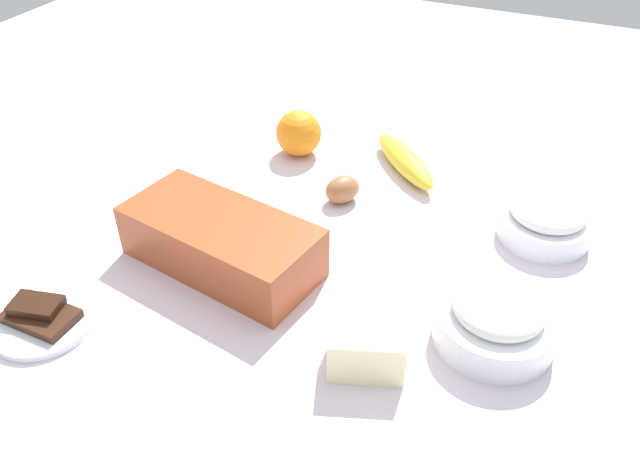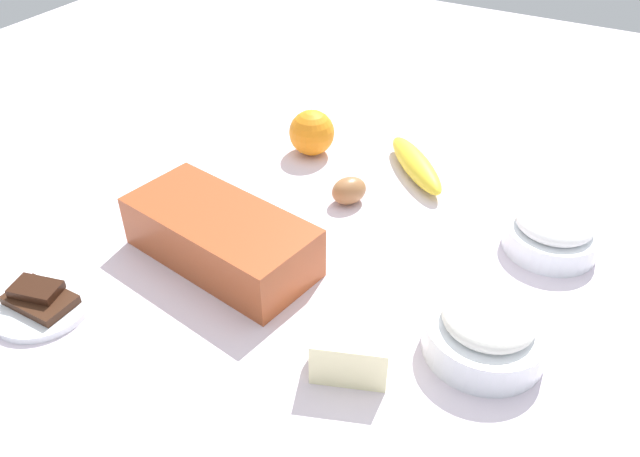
{
  "view_description": "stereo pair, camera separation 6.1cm",
  "coord_description": "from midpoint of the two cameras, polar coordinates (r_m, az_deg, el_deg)",
  "views": [
    {
      "loc": [
        -0.3,
        0.67,
        0.59
      ],
      "look_at": [
        0.0,
        0.0,
        0.04
      ],
      "focal_mm": 35.66,
      "sensor_mm": 36.0,
      "label": 1
    },
    {
      "loc": [
        -0.35,
        0.64,
        0.59
      ],
      "look_at": [
        0.0,
        0.0,
        0.04
      ],
      "focal_mm": 35.66,
      "sensor_mm": 36.0,
      "label": 2
    }
  ],
  "objects": [
    {
      "name": "orange_fruit",
      "position": [
        1.16,
        0.77,
        8.57
      ],
      "size": [
        0.08,
        0.08,
        0.08
      ],
      "primitive_type": "sphere",
      "color": "orange",
      "rests_on": "ground_plane"
    },
    {
      "name": "chocolate_plate",
      "position": [
        0.91,
        -22.0,
        -6.23
      ],
      "size": [
        0.13,
        0.13,
        0.03
      ],
      "color": "white",
      "rests_on": "ground_plane"
    },
    {
      "name": "flour_bowl",
      "position": [
        0.81,
        16.83,
        -8.75
      ],
      "size": [
        0.15,
        0.15,
        0.08
      ],
      "color": "white",
      "rests_on": "ground_plane"
    },
    {
      "name": "egg_near_butter",
      "position": [
        1.03,
        4.3,
        3.38
      ],
      "size": [
        0.07,
        0.07,
        0.04
      ],
      "primitive_type": "ellipsoid",
      "rotation": [
        0.0,
        1.57,
        1.01
      ],
      "color": "#9B683F",
      "rests_on": "ground_plane"
    },
    {
      "name": "ground_plane",
      "position": [
        0.95,
        1.83,
        -2.46
      ],
      "size": [
        2.4,
        2.4,
        0.02
      ],
      "primitive_type": "cube",
      "color": "silver"
    },
    {
      "name": "banana",
      "position": [
        1.12,
        10.16,
        5.64
      ],
      "size": [
        0.17,
        0.17,
        0.04
      ],
      "primitive_type": "ellipsoid",
      "rotation": [
        0.0,
        0.0,
        5.5
      ],
      "color": "yellow",
      "rests_on": "ground_plane"
    },
    {
      "name": "loaf_pan",
      "position": [
        0.91,
        -7.01,
        -0.7
      ],
      "size": [
        0.3,
        0.18,
        0.08
      ],
      "rotation": [
        0.0,
        0.0,
        -0.18
      ],
      "color": "#9E4723",
      "rests_on": "ground_plane"
    },
    {
      "name": "butter_block",
      "position": [
        0.76,
        5.11,
        -10.89
      ],
      "size": [
        0.11,
        0.09,
        0.06
      ],
      "primitive_type": "cube",
      "rotation": [
        0.0,
        0.0,
        0.35
      ],
      "color": "#F4EDB2",
      "rests_on": "ground_plane"
    },
    {
      "name": "sugar_bowl",
      "position": [
        1.0,
        21.81,
        -0.25
      ],
      "size": [
        0.14,
        0.14,
        0.07
      ],
      "color": "white",
      "rests_on": "ground_plane"
    }
  ]
}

